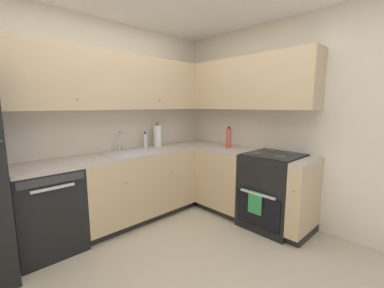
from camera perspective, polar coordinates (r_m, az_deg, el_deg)
name	(u,v)px	position (r m, az deg, el deg)	size (l,w,h in m)	color
ground_plane	(178,283)	(2.40, -3.17, -29.31)	(3.54, 3.17, 0.02)	#BCAD93
wall_back	(92,123)	(3.29, -22.06, 4.42)	(3.64, 0.05, 2.51)	beige
wall_right	(285,123)	(3.35, 20.68, 4.56)	(0.05, 3.27, 2.51)	beige
dishwasher	(47,210)	(2.97, -30.45, -12.93)	(0.60, 0.63, 0.86)	black
lower_cabinets_back	(138,186)	(3.35, -12.40, -9.44)	(1.50, 0.62, 0.86)	tan
countertop_back	(136,153)	(3.23, -12.67, -2.01)	(2.71, 0.60, 0.04)	#B7A89E
lower_cabinets_right	(239,183)	(3.45, 10.73, -8.84)	(0.62, 1.49, 0.86)	tan
countertop_right	(240,151)	(3.34, 10.92, -1.61)	(0.60, 1.49, 0.03)	#B7A89E
oven_range	(273,190)	(3.21, 18.06, -10.05)	(0.68, 0.62, 1.04)	black
upper_cabinets_back	(116,82)	(3.23, -17.04, 13.48)	(2.39, 0.34, 0.66)	tan
upper_cabinets_right	(240,84)	(3.48, 11.04, 13.34)	(0.32, 2.03, 0.66)	tan
sink	(129,156)	(3.15, -14.30, -2.77)	(0.59, 0.40, 0.10)	#B7B7BC
faucet	(120,139)	(3.30, -16.16, 1.05)	(0.07, 0.16, 0.26)	silver
soap_bottle	(145,141)	(3.50, -10.76, 0.79)	(0.05, 0.05, 0.22)	silver
paper_towel_roll	(157,136)	(3.58, -7.95, 1.87)	(0.11, 0.11, 0.36)	white
oil_bottle	(229,138)	(3.42, 8.45, 1.37)	(0.07, 0.07, 0.29)	#BF4C3F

